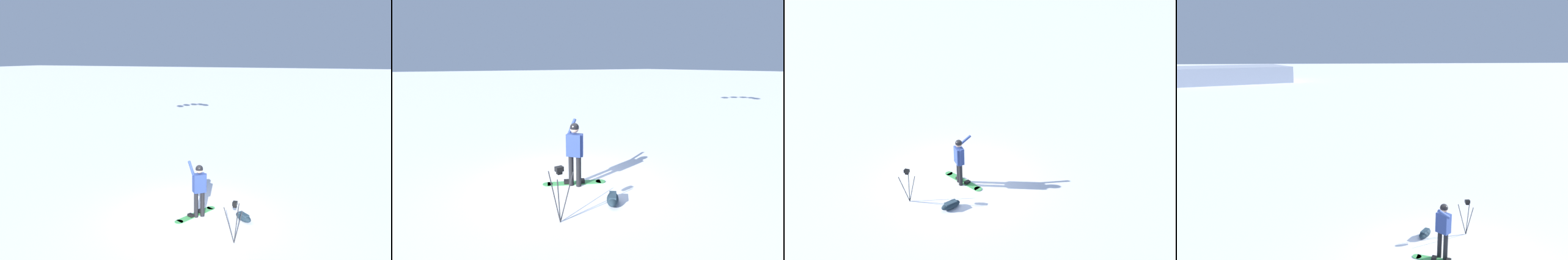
# 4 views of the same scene
# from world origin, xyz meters

# --- Properties ---
(snowboarder) EXTENTS (0.75, 0.56, 1.80)m
(snowboarder) POSITION_xyz_m (0.17, 0.12, 1.09)
(snowboarder) COLOR black
(snowboarder) RESTS_ON ground_plane
(gear_bag_large) EXTENTS (0.71, 0.65, 0.25)m
(gear_bag_large) POSITION_xyz_m (1.61, 0.31, 0.13)
(gear_bag_large) COLOR #192833
(gear_bag_large) RESTS_ON ground_plane
(camera_tripod) EXTENTS (0.56, 0.50, 1.25)m
(camera_tripod) POSITION_xyz_m (1.67, -1.14, 0.90)
(camera_tripod) COLOR #262628
(camera_tripod) RESTS_ON ground_plane
(distant_ridge) EXTENTS (24.65, 34.08, 2.91)m
(distant_ridge) POSITION_xyz_m (62.68, 27.52, 1.46)
(distant_ridge) COLOR #949FB4
(distant_ridge) RESTS_ON ground_plane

